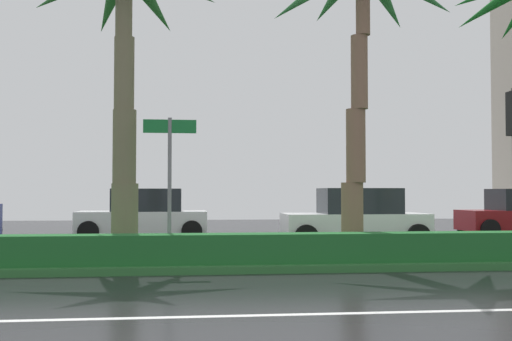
# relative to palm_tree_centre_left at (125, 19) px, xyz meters

# --- Properties ---
(ground_plane) EXTENTS (90.00, 42.00, 0.10)m
(ground_plane) POSITION_rel_palm_tree_centre_left_xyz_m (2.29, 1.03, -5.55)
(ground_plane) COLOR black
(near_lane_divider_stripe) EXTENTS (81.00, 0.14, 0.01)m
(near_lane_divider_stripe) POSITION_rel_palm_tree_centre_left_xyz_m (2.29, -5.97, -5.49)
(near_lane_divider_stripe) COLOR white
(near_lane_divider_stripe) RESTS_ON ground_plane
(median_strip) EXTENTS (85.50, 4.00, 0.15)m
(median_strip) POSITION_rel_palm_tree_centre_left_xyz_m (2.29, 0.03, -5.42)
(median_strip) COLOR #2D6B33
(median_strip) RESTS_ON ground_plane
(median_hedge) EXTENTS (76.50, 0.70, 0.60)m
(median_hedge) POSITION_rel_palm_tree_centre_left_xyz_m (2.29, -1.37, -5.05)
(median_hedge) COLOR #1E6028
(median_hedge) RESTS_ON median_strip
(palm_tree_centre_left) EXTENTS (4.23, 3.98, 7.12)m
(palm_tree_centre_left) POSITION_rel_palm_tree_centre_left_xyz_m (0.00, 0.00, 0.00)
(palm_tree_centre_left) COLOR #6A644A
(palm_tree_centre_left) RESTS_ON median_strip
(palm_tree_centre) EXTENTS (4.45, 4.70, 7.22)m
(palm_tree_centre) POSITION_rel_palm_tree_centre_left_xyz_m (5.32, -0.47, 0.37)
(palm_tree_centre) COLOR #7C5D49
(palm_tree_centre) RESTS_ON median_strip
(street_name_sign) EXTENTS (1.10, 0.08, 3.00)m
(street_name_sign) POSITION_rel_palm_tree_centre_left_xyz_m (1.04, -1.04, -3.42)
(street_name_sign) COLOR slate
(street_name_sign) RESTS_ON median_strip
(car_in_traffic_leading) EXTENTS (4.30, 2.02, 1.72)m
(car_in_traffic_leading) POSITION_rel_palm_tree_centre_left_xyz_m (-0.04, 7.22, -4.67)
(car_in_traffic_leading) COLOR white
(car_in_traffic_leading) RESTS_ON ground_plane
(car_in_traffic_second) EXTENTS (4.30, 2.02, 1.72)m
(car_in_traffic_second) POSITION_rel_palm_tree_centre_left_xyz_m (6.47, 4.23, -4.67)
(car_in_traffic_second) COLOR white
(car_in_traffic_second) RESTS_ON ground_plane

